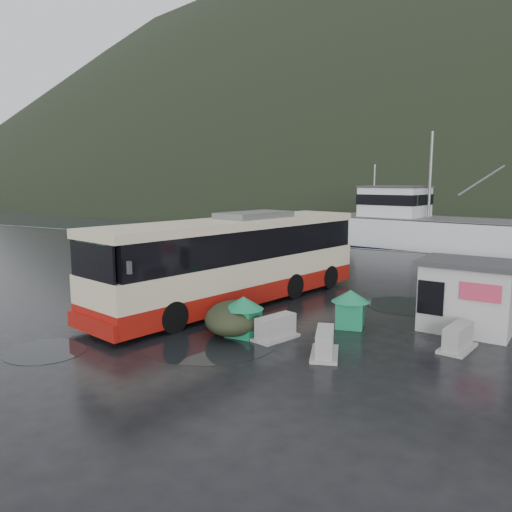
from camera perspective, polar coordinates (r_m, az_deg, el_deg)
The scene contains 14 objects.
ground at distance 19.79m, azimuth -5.27°, elevation -6.18°, with size 160.00×160.00×0.00m, color black.
harbor_water at distance 126.54m, azimuth 23.14°, elevation 5.75°, with size 300.00×180.00×0.02m, color black.
quay_edge at distance 37.84m, azimuth 11.46°, elevation 0.85°, with size 160.00×0.60×1.50m, color #999993.
coach_bus at distance 20.85m, azimuth -2.22°, elevation -5.38°, with size 3.28×13.27×3.76m, color beige, non-canonical shape.
white_van at distance 27.00m, azimuth -14.45°, elevation -2.39°, with size 1.96×5.67×2.37m, color silver, non-canonical shape.
waste_bin_left at distance 16.59m, azimuth -1.44°, elevation -9.11°, with size 0.96×0.96×1.33m, color #157A4D, non-canonical shape.
waste_bin_right at distance 17.83m, azimuth 10.65°, elevation -7.98°, with size 0.95×0.95×1.32m, color #157A4D, non-canonical shape.
dome_tent at distance 16.91m, azimuth -2.54°, elevation -8.77°, with size 1.91×2.67×1.05m, color #282E1B, non-canonical shape.
ticket_kiosk at distance 18.58m, azimuth 22.82°, elevation -7.84°, with size 3.10×2.35×2.42m, color #BBBBB6, non-canonical shape.
jersey_barrier_a at distance 16.29m, azimuth 2.25°, elevation -9.46°, with size 0.77×1.55×0.77m, color #999993, non-canonical shape.
jersey_barrier_b at distance 14.96m, azimuth 7.83°, elevation -11.21°, with size 0.77×1.55×0.77m, color #999993, non-canonical shape.
jersey_barrier_c at distance 16.47m, azimuth 22.00°, elevation -9.90°, with size 0.77×1.54×0.77m, color #999993, non-canonical shape.
fishing_trawler at distance 43.35m, azimuth 22.64°, elevation 1.33°, with size 25.85×5.67×10.34m, color silver, non-canonical shape.
puddles at distance 17.20m, azimuth -0.21°, elevation -8.44°, with size 11.25×13.42×0.01m.
Camera 1 is at (10.48, -16.00, 5.09)m, focal length 35.00 mm.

